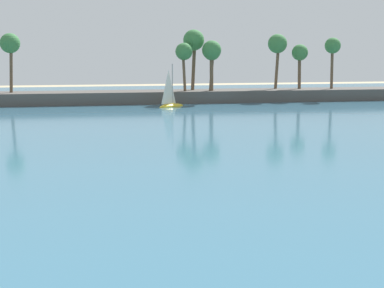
{
  "coord_description": "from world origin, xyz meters",
  "views": [
    {
      "loc": [
        -1.02,
        -4.64,
        7.92
      ],
      "look_at": [
        2.62,
        14.91,
        4.74
      ],
      "focal_mm": 55.98,
      "sensor_mm": 36.0,
      "label": 1
    }
  ],
  "objects": [
    {
      "name": "palm_headland",
      "position": [
        -1.2,
        82.48,
        2.42
      ],
      "size": [
        108.07,
        6.0,
        13.0
      ],
      "color": "#514C47",
      "rests_on": "ground"
    },
    {
      "name": "sea",
      "position": [
        0.0,
        64.76,
        0.03
      ],
      "size": [
        220.0,
        115.56,
        0.06
      ],
      "primitive_type": "cube",
      "color": "#386B84",
      "rests_on": "ground"
    },
    {
      "name": "sailboat_near_shore",
      "position": [
        11.04,
        75.98,
        0.62
      ],
      "size": [
        4.26,
        3.55,
        6.25
      ],
      "color": "yellow",
      "rests_on": "sea"
    }
  ]
}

